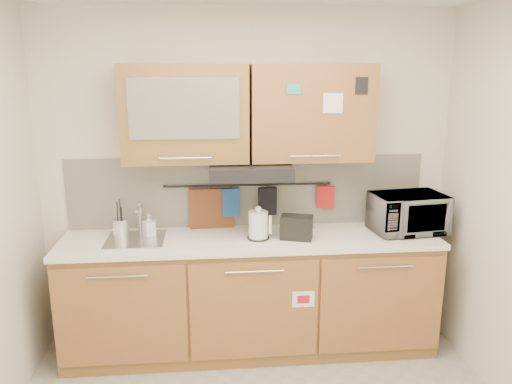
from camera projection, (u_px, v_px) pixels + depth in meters
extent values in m
plane|color=silver|center=(247.00, 179.00, 3.94)|extent=(3.20, 0.00, 3.20)
cube|color=olive|center=(251.00, 295.00, 3.86)|extent=(2.80, 0.60, 0.88)
cube|color=black|center=(251.00, 340.00, 3.96)|extent=(2.80, 0.54, 0.10)
cube|color=#A8683B|center=(121.00, 317.00, 3.47)|extent=(0.91, 0.02, 0.74)
cylinder|color=silver|center=(117.00, 277.00, 3.37)|extent=(0.41, 0.01, 0.01)
cube|color=#A8683B|center=(254.00, 311.00, 3.55)|extent=(0.91, 0.02, 0.74)
cylinder|color=silver|center=(255.00, 272.00, 3.45)|extent=(0.41, 0.01, 0.01)
cube|color=#A8683B|center=(382.00, 305.00, 3.63)|extent=(0.91, 0.02, 0.74)
cylinder|color=silver|center=(385.00, 267.00, 3.54)|extent=(0.41, 0.01, 0.01)
cube|color=white|center=(251.00, 240.00, 3.74)|extent=(2.82, 0.62, 0.04)
cube|color=silver|center=(248.00, 191.00, 3.95)|extent=(2.80, 0.02, 0.56)
cube|color=olive|center=(186.00, 114.00, 3.60)|extent=(0.90, 0.35, 0.70)
cube|color=silver|center=(184.00, 109.00, 3.41)|extent=(0.76, 0.02, 0.42)
cube|color=#A8683B|center=(311.00, 113.00, 3.68)|extent=(0.90, 0.35, 0.70)
cube|color=white|center=(333.00, 103.00, 3.50)|extent=(0.14, 0.00, 0.14)
cube|color=black|center=(250.00, 170.00, 3.67)|extent=(0.60, 0.46, 0.10)
cube|color=silver|center=(136.00, 241.00, 3.67)|extent=(0.42, 0.40, 0.03)
cylinder|color=silver|center=(140.00, 218.00, 3.80)|extent=(0.03, 0.03, 0.24)
cylinder|color=silver|center=(138.00, 208.00, 3.69)|extent=(0.02, 0.18, 0.02)
cylinder|color=black|center=(248.00, 185.00, 3.90)|extent=(1.30, 0.02, 0.02)
cylinder|color=silver|center=(121.00, 228.00, 3.71)|extent=(0.13, 0.13, 0.15)
cylinder|color=black|center=(118.00, 220.00, 3.70)|extent=(0.01, 0.01, 0.27)
cylinder|color=black|center=(122.00, 223.00, 3.68)|extent=(0.01, 0.01, 0.24)
cylinder|color=black|center=(121.00, 218.00, 3.71)|extent=(0.01, 0.01, 0.29)
cylinder|color=black|center=(118.00, 225.00, 3.68)|extent=(0.01, 0.01, 0.21)
cylinder|color=silver|center=(258.00, 225.00, 3.67)|extent=(0.18, 0.18, 0.21)
sphere|color=silver|center=(258.00, 209.00, 3.64)|extent=(0.05, 0.05, 0.05)
cube|color=silver|center=(270.00, 225.00, 3.66)|extent=(0.03, 0.03, 0.13)
cylinder|color=black|center=(258.00, 238.00, 3.70)|extent=(0.16, 0.16, 0.01)
cube|color=black|center=(297.00, 227.00, 3.68)|extent=(0.26, 0.20, 0.17)
cube|color=black|center=(291.00, 217.00, 3.67)|extent=(0.09, 0.12, 0.01)
cube|color=black|center=(302.00, 217.00, 3.65)|extent=(0.09, 0.12, 0.01)
imported|color=#999999|center=(408.00, 213.00, 3.82)|extent=(0.58, 0.43, 0.30)
imported|color=#999999|center=(149.00, 225.00, 3.74)|extent=(0.11, 0.11, 0.17)
cube|color=brown|center=(212.00, 215.00, 3.92)|extent=(0.35, 0.04, 0.43)
cube|color=navy|center=(231.00, 202.00, 3.91)|extent=(0.14, 0.05, 0.22)
cube|color=black|center=(268.00, 201.00, 3.93)|extent=(0.15, 0.06, 0.22)
cube|color=#B4181B|center=(326.00, 197.00, 3.97)|extent=(0.14, 0.06, 0.17)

